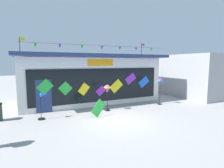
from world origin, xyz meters
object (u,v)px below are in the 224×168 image
at_px(wind_spinner_center_left, 160,83).
at_px(wind_spinner_far_left, 43,102).
at_px(display_kite_on_ground, 99,108).
at_px(wind_spinner_left, 107,90).
at_px(kite_shop_building, 90,78).

bearing_deg(wind_spinner_center_left, wind_spinner_far_left, 179.72).
xyz_separation_m(wind_spinner_far_left, wind_spinner_center_left, (7.88, -0.04, 0.60)).
bearing_deg(display_kite_on_ground, wind_spinner_far_left, 162.73).
bearing_deg(display_kite_on_ground, wind_spinner_left, 44.07).
height_order(wind_spinner_far_left, wind_spinner_center_left, wind_spinner_center_left).
relative_size(kite_shop_building, wind_spinner_center_left, 5.56).
distance_m(wind_spinner_left, wind_spinner_center_left, 4.12).
xyz_separation_m(wind_spinner_far_left, display_kite_on_ground, (2.80, -0.87, -0.45)).
relative_size(kite_shop_building, display_kite_on_ground, 11.54).
bearing_deg(wind_spinner_center_left, kite_shop_building, 139.45).
xyz_separation_m(kite_shop_building, wind_spinner_center_left, (4.06, -3.48, -0.29)).
bearing_deg(display_kite_on_ground, wind_spinner_center_left, 9.32).
bearing_deg(kite_shop_building, display_kite_on_ground, -103.27).
distance_m(wind_spinner_far_left, wind_spinner_left, 3.79).
xyz_separation_m(kite_shop_building, display_kite_on_ground, (-1.02, -4.31, -1.33)).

